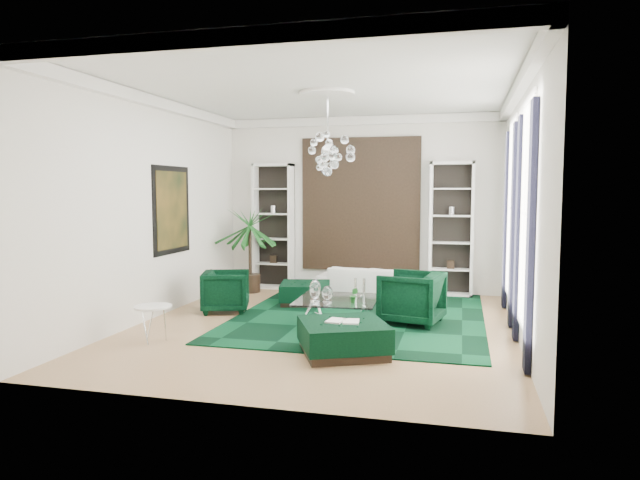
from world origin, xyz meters
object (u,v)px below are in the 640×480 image
(armchair_left, at_px, (226,291))
(armchair_right, at_px, (412,298))
(ottoman_front, at_px, (343,338))
(coffee_table, at_px, (337,312))
(ottoman_side, at_px, (305,294))
(side_table, at_px, (153,324))
(palm, at_px, (250,238))
(sofa, at_px, (371,282))

(armchair_left, height_order, armchair_right, armchair_right)
(ottoman_front, bearing_deg, armchair_left, 141.01)
(armchair_left, height_order, coffee_table, armchair_left)
(ottoman_side, bearing_deg, armchair_right, -28.29)
(side_table, relative_size, palm, 0.23)
(sofa, bearing_deg, armchair_right, 118.49)
(coffee_table, bearing_deg, sofa, 87.38)
(armchair_left, xyz_separation_m, ottoman_side, (1.21, 1.02, -0.17))
(ottoman_front, bearing_deg, ottoman_side, 114.09)
(armchair_left, height_order, ottoman_front, armchair_left)
(ottoman_side, height_order, side_table, side_table)
(armchair_left, height_order, ottoman_side, armchair_left)
(coffee_table, bearing_deg, ottoman_side, 122.04)
(side_table, bearing_deg, armchair_left, 84.80)
(armchair_left, height_order, palm, palm)
(sofa, xyz_separation_m, side_table, (-2.52, -4.31, -0.05))
(sofa, relative_size, palm, 0.91)
(armchair_right, height_order, ottoman_side, armchair_right)
(sofa, distance_m, coffee_table, 2.68)
(sofa, distance_m, armchair_left, 3.15)
(armchair_right, distance_m, coffee_table, 1.25)
(armchair_right, bearing_deg, ottoman_side, -106.44)
(armchair_left, xyz_separation_m, ottoman_front, (2.62, -2.12, -0.16))
(sofa, bearing_deg, ottoman_front, 97.80)
(ottoman_front, xyz_separation_m, side_table, (-2.82, -0.06, 0.04))
(armchair_left, relative_size, armchair_right, 0.86)
(sofa, relative_size, coffee_table, 1.65)
(armchair_right, height_order, palm, palm)
(ottoman_side, distance_m, ottoman_front, 3.44)
(sofa, height_order, armchair_right, armchair_right)
(armchair_left, bearing_deg, ottoman_front, -146.82)
(coffee_table, distance_m, ottoman_side, 1.85)
(armchair_right, bearing_deg, sofa, -143.45)
(coffee_table, height_order, side_table, side_table)
(armchair_right, height_order, ottoman_front, armchair_right)
(ottoman_side, bearing_deg, ottoman_front, -65.91)
(coffee_table, bearing_deg, armchair_left, 165.96)
(coffee_table, relative_size, ottoman_front, 1.17)
(armchair_left, relative_size, coffee_table, 0.64)
(sofa, relative_size, ottoman_side, 2.28)
(armchair_right, distance_m, side_table, 4.11)
(coffee_table, relative_size, palm, 0.55)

